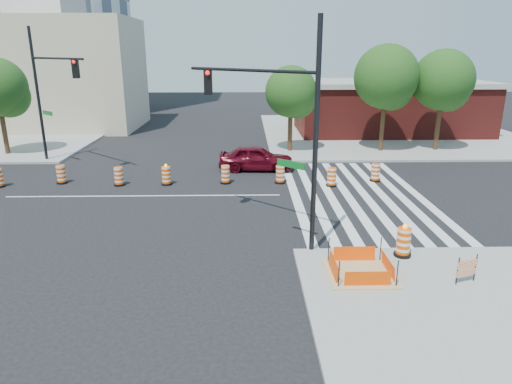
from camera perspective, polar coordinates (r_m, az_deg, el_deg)
ground at (r=24.11m, az=-13.87°, el=-0.48°), size 120.00×120.00×0.00m
sidewalk_ne at (r=42.95m, az=16.09°, el=7.16°), size 22.00×22.00×0.15m
crosswalk_east at (r=24.19m, az=12.33°, el=-0.29°), size 6.75×13.50×0.01m
lane_centerline at (r=24.10m, az=-13.87°, el=-0.47°), size 14.00×0.12×0.01m
excavation_pit at (r=15.55m, az=12.89°, el=-9.67°), size 2.20×2.20×0.90m
brick_storefront at (r=42.63m, az=16.35°, el=10.13°), size 16.50×8.50×4.60m
beige_midrise at (r=47.69m, az=-23.19°, el=13.40°), size 14.00×10.00×10.00m
red_coupe at (r=28.31m, az=0.02°, el=4.30°), size 4.68×2.11×1.56m
signal_pole_se at (r=16.68m, az=2.59°, el=9.80°), size 4.71×4.16×8.13m
signal_pole_nw at (r=31.57m, az=-24.50°, el=12.20°), size 4.75×4.48×8.44m
pit_drum at (r=17.03m, az=17.94°, el=-6.06°), size 0.61×0.61×1.20m
barricade at (r=15.86m, az=24.85°, el=-8.62°), size 0.75×0.29×0.92m
tree_north_c at (r=33.01m, az=4.46°, el=12.03°), size 3.66×3.63×6.17m
tree_north_d at (r=34.12m, az=16.00°, el=13.25°), size 4.48×4.48×7.62m
tree_north_e at (r=35.77m, az=22.36°, el=12.43°), size 4.28×4.28×7.28m
median_drum_2 at (r=27.74m, az=-23.16°, el=1.97°), size 0.60×0.60×1.02m
median_drum_3 at (r=26.22m, az=-16.77°, el=1.81°), size 0.60×0.60×1.02m
median_drum_4 at (r=25.72m, az=-11.15°, el=1.96°), size 0.60×0.60×1.18m
median_drum_5 at (r=25.57m, az=-3.83°, el=2.14°), size 0.60×0.60×1.02m
median_drum_6 at (r=25.59m, az=3.04°, el=2.17°), size 0.60×0.60×1.02m
median_drum_7 at (r=25.32m, az=9.43°, el=1.78°), size 0.60×0.60×1.02m
median_drum_8 at (r=26.80m, az=14.70°, el=2.31°), size 0.60×0.60×1.02m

